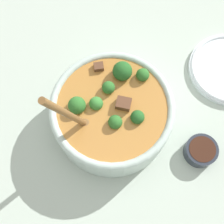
{
  "coord_description": "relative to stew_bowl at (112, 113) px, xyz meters",
  "views": [
    {
      "loc": [
        -0.04,
        -0.22,
        0.68
      ],
      "look_at": [
        0.0,
        0.0,
        0.06
      ],
      "focal_mm": 50.0,
      "sensor_mm": 36.0,
      "label": 1
    }
  ],
  "objects": [
    {
      "name": "ground_plane",
      "position": [
        0.0,
        -0.0,
        -0.06
      ],
      "size": [
        4.0,
        4.0,
        0.0
      ],
      "primitive_type": "plane",
      "color": "#ADBCAD"
    },
    {
      "name": "stew_bowl",
      "position": [
        0.0,
        0.0,
        0.0
      ],
      "size": [
        0.26,
        0.26,
        0.27
      ],
      "color": "#B2C6BC",
      "rests_on": "ground_plane"
    },
    {
      "name": "condiment_bowl",
      "position": [
        0.18,
        -0.11,
        -0.04
      ],
      "size": [
        0.07,
        0.07,
        0.03
      ],
      "color": "#232833",
      "rests_on": "ground_plane"
    }
  ]
}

